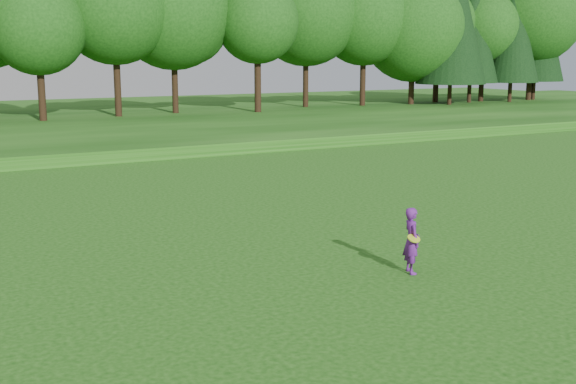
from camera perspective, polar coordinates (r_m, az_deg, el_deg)
ground at (r=15.68m, az=-1.77°, el=-7.39°), size 140.00×140.00×0.00m
berm at (r=47.98m, az=-20.59°, el=4.63°), size 130.00×30.00×0.60m
walking_path at (r=34.31m, az=-17.11°, el=2.16°), size 130.00×1.60×0.04m
woman at (r=16.58m, az=9.74°, el=-3.80°), size 0.51×0.66×1.52m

